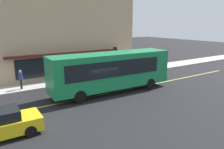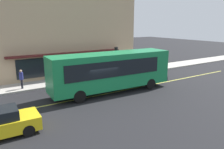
# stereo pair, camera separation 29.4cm
# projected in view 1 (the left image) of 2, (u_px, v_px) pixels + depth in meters

# --- Properties ---
(ground) EXTENTS (120.00, 120.00, 0.00)m
(ground) POSITION_uv_depth(u_px,v_px,m) (99.00, 95.00, 18.40)
(ground) COLOR black
(sidewalk) EXTENTS (80.00, 2.86, 0.15)m
(sidewalk) POSITION_uv_depth(u_px,v_px,m) (72.00, 80.00, 23.08)
(sidewalk) COLOR #B2ADA3
(sidewalk) RESTS_ON ground
(lane_centre_stripe) EXTENTS (36.00, 0.16, 0.01)m
(lane_centre_stripe) POSITION_uv_depth(u_px,v_px,m) (99.00, 95.00, 18.40)
(lane_centre_stripe) COLOR #D8D14C
(lane_centre_stripe) RESTS_ON ground
(storefront_building) EXTENTS (18.21, 12.02, 11.11)m
(storefront_building) POSITION_uv_depth(u_px,v_px,m) (49.00, 27.00, 27.68)
(storefront_building) COLOR tan
(storefront_building) RESTS_ON ground
(bus) EXTENTS (11.21, 2.91, 3.50)m
(bus) POSITION_uv_depth(u_px,v_px,m) (112.00, 70.00, 18.93)
(bus) COLOR #197F47
(bus) RESTS_ON ground
(traffic_light) EXTENTS (0.30, 0.52, 3.20)m
(traffic_light) POSITION_uv_depth(u_px,v_px,m) (115.00, 54.00, 24.81)
(traffic_light) COLOR #2D2D33
(traffic_light) RESTS_ON sidewalk
(pedestrian_mid_block) EXTENTS (0.34, 0.34, 1.76)m
(pedestrian_mid_block) POSITION_uv_depth(u_px,v_px,m) (21.00, 78.00, 19.42)
(pedestrian_mid_block) COLOR black
(pedestrian_mid_block) RESTS_ON sidewalk
(pedestrian_waiting) EXTENTS (0.34, 0.34, 1.73)m
(pedestrian_waiting) POSITION_uv_depth(u_px,v_px,m) (133.00, 64.00, 26.05)
(pedestrian_waiting) COLOR black
(pedestrian_waiting) RESTS_ON sidewalk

